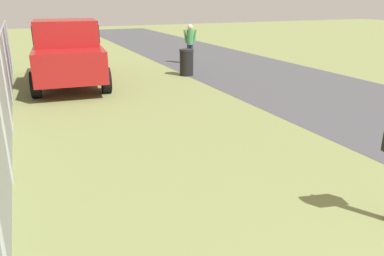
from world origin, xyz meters
name	(u,v)px	position (x,y,z in m)	size (l,w,h in m)	color
pickup_truck	(68,51)	(13.35, 1.80, 1.11)	(5.52, 2.62, 2.09)	maroon
trash_bin	(186,62)	(13.16, -2.31, 0.48)	(0.52, 0.52, 0.96)	black
pedestrian	(190,41)	(15.48, -3.48, 0.97)	(0.30, 0.52, 1.67)	#2D3351
fence_section	(5,84)	(8.98, 3.58, 1.03)	(15.82, 0.07, 1.92)	#9EA3A8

